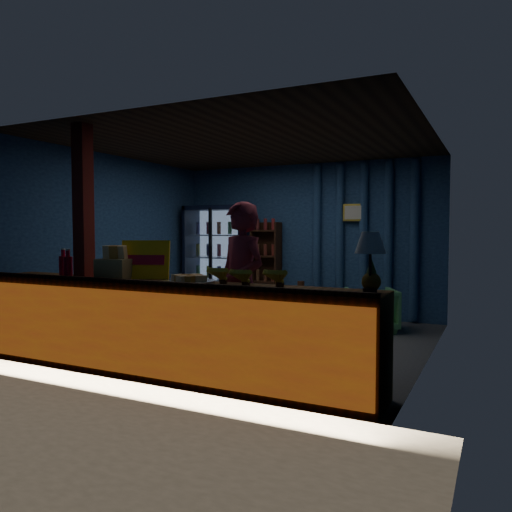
{
  "coord_description": "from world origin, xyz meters",
  "views": [
    {
      "loc": [
        3.0,
        -5.93,
        1.47
      ],
      "look_at": [
        0.19,
        -0.2,
        1.13
      ],
      "focal_mm": 35.0,
      "sensor_mm": 36.0,
      "label": 1
    }
  ],
  "objects_px": {
    "green_chair": "(371,309)",
    "pastry_tray": "(189,281)",
    "table_lamp": "(370,245)",
    "shopkeeper": "(241,287)"
  },
  "relations": [
    {
      "from": "green_chair",
      "to": "pastry_tray",
      "type": "distance_m",
      "value": 3.42
    },
    {
      "from": "green_chair",
      "to": "table_lamp",
      "type": "height_order",
      "value": "table_lamp"
    },
    {
      "from": "green_chair",
      "to": "pastry_tray",
      "type": "relative_size",
      "value": 1.35
    },
    {
      "from": "green_chair",
      "to": "pastry_tray",
      "type": "bearing_deg",
      "value": 45.03
    },
    {
      "from": "shopkeeper",
      "to": "green_chair",
      "type": "distance_m",
      "value": 2.84
    },
    {
      "from": "green_chair",
      "to": "table_lamp",
      "type": "bearing_deg",
      "value": 75.59
    },
    {
      "from": "shopkeeper",
      "to": "pastry_tray",
      "type": "bearing_deg",
      "value": -96.84
    },
    {
      "from": "shopkeeper",
      "to": "table_lamp",
      "type": "distance_m",
      "value": 1.58
    },
    {
      "from": "shopkeeper",
      "to": "pastry_tray",
      "type": "xyz_separation_m",
      "value": [
        -0.3,
        -0.51,
        0.1
      ]
    },
    {
      "from": "green_chair",
      "to": "table_lamp",
      "type": "distance_m",
      "value": 3.39
    }
  ]
}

